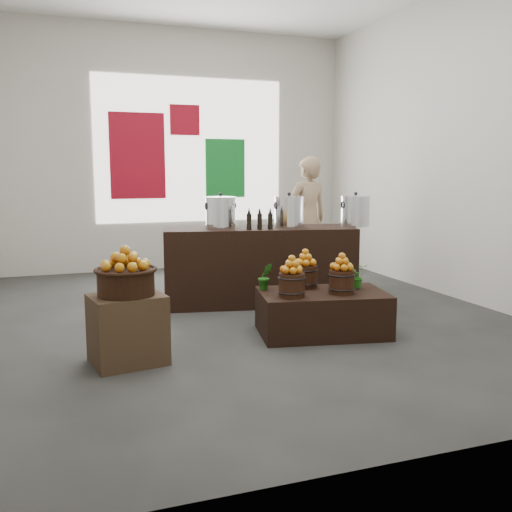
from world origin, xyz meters
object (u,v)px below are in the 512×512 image
object	(u,v)px
stock_pot_center	(289,213)
shopper	(307,219)
stock_pot_left	(221,213)
crate	(128,329)
wicker_basket	(126,282)
display_table	(322,313)
stock_pot_right	(355,212)
counter	(259,266)

from	to	relation	value
stock_pot_center	shopper	xyz separation A→B (m)	(0.87, 1.33, -0.21)
stock_pot_left	shopper	world-z (taller)	shopper
shopper	stock_pot_left	bearing A→B (deg)	25.22
crate	wicker_basket	world-z (taller)	wicker_basket
display_table	shopper	xyz separation A→B (m)	(1.09, 2.76, 0.72)
wicker_basket	stock_pot_center	world-z (taller)	stock_pot_center
crate	shopper	distance (m)	4.35
stock_pot_right	shopper	size ratio (longest dim) A/B	0.19
counter	stock_pot_right	xyz separation A→B (m)	(1.21, -0.25, 0.66)
stock_pot_left	stock_pot_right	distance (m)	1.71
stock_pot_left	stock_pot_center	world-z (taller)	same
crate	stock_pot_right	xyz separation A→B (m)	(3.06, 1.50, 0.84)
counter	stock_pot_left	bearing A→B (deg)	180.00
display_table	stock_pot_left	distance (m)	1.95
counter	stock_pot_center	bearing A→B (deg)	-0.00
crate	wicker_basket	bearing A→B (deg)	0.00
wicker_basket	shopper	distance (m)	4.31
wicker_basket	counter	xyz separation A→B (m)	(1.85, 1.75, -0.24)
wicker_basket	stock_pot_center	xyz separation A→B (m)	(2.22, 1.67, 0.43)
counter	stock_pot_center	world-z (taller)	stock_pot_center
stock_pot_right	stock_pot_left	bearing A→B (deg)	168.38
stock_pot_left	shopper	xyz separation A→B (m)	(1.70, 1.16, -0.21)
stock_pot_center	stock_pot_left	bearing A→B (deg)	168.38
display_table	counter	xyz separation A→B (m)	(-0.14, 1.51, 0.26)
shopper	counter	bearing A→B (deg)	36.55
wicker_basket	shopper	bearing A→B (deg)	44.22
display_table	crate	bearing A→B (deg)	-162.28
display_table	wicker_basket	bearing A→B (deg)	-162.28
wicker_basket	counter	size ratio (longest dim) A/B	0.21
counter	stock_pot_center	xyz separation A→B (m)	(0.37, -0.08, 0.66)
stock_pot_left	stock_pot_right	bearing A→B (deg)	-11.62
counter	shopper	bearing A→B (deg)	57.16
stock_pot_left	stock_pot_center	xyz separation A→B (m)	(0.84, -0.17, 0.00)
stock_pot_right	crate	bearing A→B (deg)	-153.90
wicker_basket	shopper	size ratio (longest dim) A/B	0.26
crate	stock_pot_left	size ratio (longest dim) A/B	1.67
wicker_basket	display_table	world-z (taller)	wicker_basket
crate	wicker_basket	distance (m)	0.41
counter	stock_pot_right	distance (m)	1.40
crate	shopper	size ratio (longest dim) A/B	0.32
crate	stock_pot_center	world-z (taller)	stock_pot_center
crate	shopper	bearing A→B (deg)	44.22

